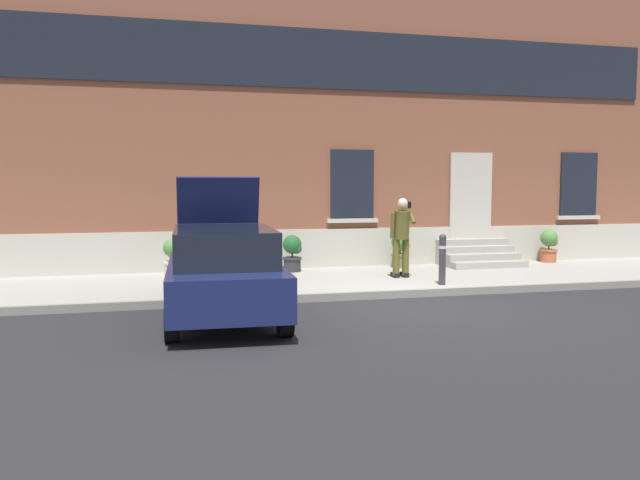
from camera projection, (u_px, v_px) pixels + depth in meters
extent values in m
plane|color=#232326|center=(408.00, 307.00, 11.34)|extent=(80.00, 80.00, 0.00)
cube|color=#99968E|center=(361.00, 280.00, 14.04)|extent=(24.00, 3.60, 0.15)
cube|color=gray|center=(390.00, 294.00, 12.24)|extent=(24.00, 0.12, 0.15)
cube|color=brown|center=(332.00, 123.00, 16.14)|extent=(24.00, 1.40, 7.50)
cube|color=#BCB7A8|center=(339.00, 251.00, 15.72)|extent=(24.00, 0.08, 1.10)
cube|color=black|center=(470.00, 198.00, 16.43)|extent=(1.00, 0.08, 2.10)
cube|color=#BCB7A8|center=(471.00, 196.00, 16.41)|extent=(1.16, 0.06, 2.24)
cube|color=black|center=(352.00, 184.00, 15.65)|extent=(1.10, 0.06, 1.70)
cube|color=#BCB7A8|center=(352.00, 221.00, 15.70)|extent=(1.30, 0.12, 0.10)
cube|color=black|center=(579.00, 184.00, 17.16)|extent=(1.10, 0.06, 1.70)
cube|color=#BCB7A8|center=(578.00, 217.00, 17.21)|extent=(1.30, 0.12, 0.10)
cube|color=black|center=(340.00, 60.00, 15.31)|extent=(16.80, 0.06, 1.40)
cube|color=#9E998E|center=(490.00, 265.00, 15.52)|extent=(1.94, 0.32, 0.16)
cube|color=#9E998E|center=(483.00, 260.00, 15.82)|extent=(1.94, 0.32, 0.32)
cube|color=#9E998E|center=(477.00, 255.00, 16.13)|extent=(1.94, 0.32, 0.48)
cube|color=#9E998E|center=(472.00, 251.00, 16.43)|extent=(1.94, 0.32, 0.64)
cube|color=#161E4C|center=(224.00, 281.00, 10.30)|extent=(1.89, 4.06, 0.64)
cube|color=black|center=(224.00, 246.00, 10.11)|extent=(1.63, 2.45, 0.56)
cube|color=black|center=(218.00, 277.00, 12.29)|extent=(1.67, 0.16, 0.20)
cube|color=yellow|center=(218.00, 268.00, 12.27)|extent=(0.52, 0.04, 0.12)
cube|color=#B21414|center=(178.00, 256.00, 12.09)|extent=(0.16, 0.05, 0.18)
cube|color=#B21414|center=(257.00, 254.00, 12.40)|extent=(0.16, 0.05, 0.18)
cube|color=#161E4C|center=(218.00, 200.00, 11.61)|extent=(1.50, 0.42, 0.87)
cylinder|color=black|center=(172.00, 321.00, 8.81)|extent=(0.22, 0.61, 0.60)
cylinder|color=black|center=(285.00, 316.00, 9.13)|extent=(0.22, 0.61, 0.60)
cylinder|color=black|center=(176.00, 289.00, 11.54)|extent=(0.22, 0.61, 0.60)
cylinder|color=black|center=(263.00, 286.00, 11.86)|extent=(0.22, 0.61, 0.60)
cylinder|color=#333338|center=(442.00, 262.00, 12.90)|extent=(0.14, 0.14, 0.95)
sphere|color=#333338|center=(443.00, 238.00, 12.85)|extent=(0.15, 0.15, 0.15)
cylinder|color=silver|center=(443.00, 247.00, 12.87)|extent=(0.15, 0.15, 0.06)
cylinder|color=#514C1E|center=(396.00, 257.00, 13.89)|extent=(0.15, 0.15, 0.82)
cube|color=black|center=(395.00, 275.00, 13.99)|extent=(0.12, 0.28, 0.10)
cylinder|color=#514C1E|center=(406.00, 257.00, 13.95)|extent=(0.15, 0.15, 0.82)
cube|color=black|center=(404.00, 275.00, 14.04)|extent=(0.12, 0.28, 0.10)
cylinder|color=#514C1E|center=(402.00, 225.00, 13.83)|extent=(0.34, 0.40, 0.65)
sphere|color=tan|center=(403.00, 204.00, 13.75)|extent=(0.22, 0.22, 0.22)
sphere|color=silver|center=(403.00, 203.00, 13.74)|extent=(0.21, 0.21, 0.21)
cylinder|color=#514C1E|center=(393.00, 225.00, 13.75)|extent=(0.09, 0.14, 0.57)
cylinder|color=#514C1E|center=(411.00, 215.00, 13.83)|extent=(0.09, 0.44, 0.39)
cube|color=black|center=(409.00, 205.00, 13.77)|extent=(0.07, 0.02, 0.15)
cylinder|color=beige|center=(174.00, 269.00, 14.10)|extent=(0.40, 0.40, 0.34)
cylinder|color=beige|center=(173.00, 263.00, 14.08)|extent=(0.44, 0.44, 0.05)
cylinder|color=#47331E|center=(173.00, 256.00, 14.07)|extent=(0.04, 0.04, 0.24)
sphere|color=#4C843D|center=(173.00, 248.00, 14.06)|extent=(0.44, 0.44, 0.44)
sphere|color=#4C843D|center=(178.00, 252.00, 14.04)|extent=(0.24, 0.24, 0.24)
cylinder|color=#2D2D30|center=(292.00, 264.00, 14.90)|extent=(0.40, 0.40, 0.34)
cylinder|color=#2D2D30|center=(292.00, 258.00, 14.89)|extent=(0.44, 0.44, 0.05)
cylinder|color=#47331E|center=(292.00, 252.00, 14.88)|extent=(0.04, 0.04, 0.24)
sphere|color=#1E5628|center=(292.00, 244.00, 14.86)|extent=(0.44, 0.44, 0.44)
sphere|color=#1E5628|center=(297.00, 249.00, 14.85)|extent=(0.24, 0.24, 0.24)
cylinder|color=#606B38|center=(400.00, 261.00, 15.62)|extent=(0.40, 0.40, 0.34)
cylinder|color=#606B38|center=(400.00, 255.00, 15.61)|extent=(0.44, 0.44, 0.05)
cylinder|color=#47331E|center=(400.00, 249.00, 15.59)|extent=(0.04, 0.04, 0.24)
sphere|color=#387F33|center=(400.00, 242.00, 15.58)|extent=(0.44, 0.44, 0.44)
sphere|color=#387F33|center=(405.00, 246.00, 15.56)|extent=(0.24, 0.24, 0.24)
cylinder|color=#B25B38|center=(548.00, 256.00, 16.70)|extent=(0.40, 0.40, 0.34)
cylinder|color=#B25B38|center=(549.00, 250.00, 16.69)|extent=(0.44, 0.44, 0.05)
cylinder|color=#47331E|center=(549.00, 245.00, 16.68)|extent=(0.04, 0.04, 0.24)
sphere|color=#4C843D|center=(549.00, 238.00, 16.66)|extent=(0.44, 0.44, 0.44)
sphere|color=#4C843D|center=(553.00, 242.00, 16.64)|extent=(0.24, 0.24, 0.24)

